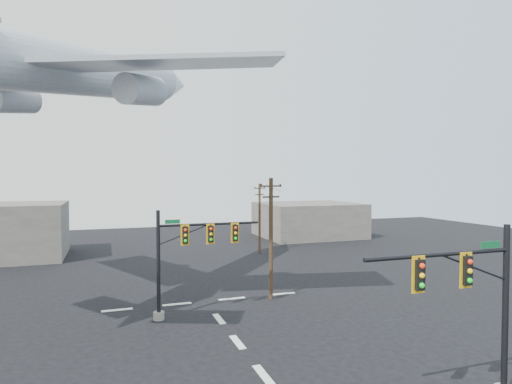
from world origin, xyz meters
name	(u,v)px	position (x,y,z in m)	size (l,w,h in m)	color
ground	(263,375)	(0.00, 0.00, 0.00)	(120.00, 120.00, 0.00)	black
lane_markings	(231,333)	(0.00, 5.33, 0.01)	(14.00, 21.20, 0.01)	white
signal_mast_near	(479,310)	(6.94, -5.22, 3.78)	(6.92, 0.77, 7.03)	gray
signal_mast_far	(185,256)	(-1.92, 9.05, 3.88)	(6.90, 0.75, 6.85)	gray
utility_pole_a	(271,236)	(4.67, 11.02, 4.62)	(1.76, 0.42, 8.84)	#41301C
utility_pole_b	(260,217)	(10.24, 28.95, 4.27)	(1.58, 0.69, 8.16)	#41301C
power_lines	(264,188)	(7.45, 19.99, 7.88)	(7.12, 17.94, 0.03)	black
airliner	(76,71)	(-8.44, 13.83, 16.06)	(25.20, 27.27, 8.17)	silver
building_right	(308,220)	(22.00, 40.00, 2.50)	(14.00, 12.00, 5.00)	slate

